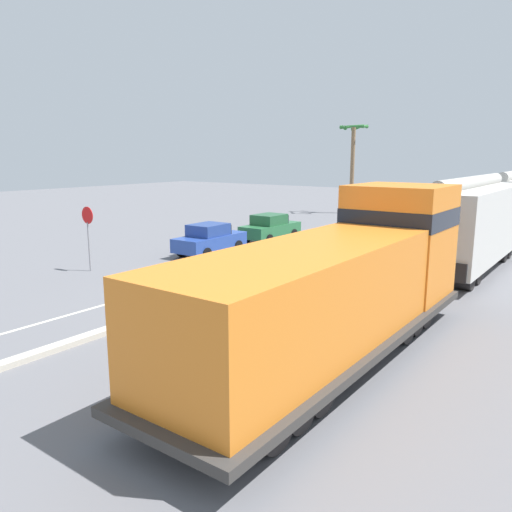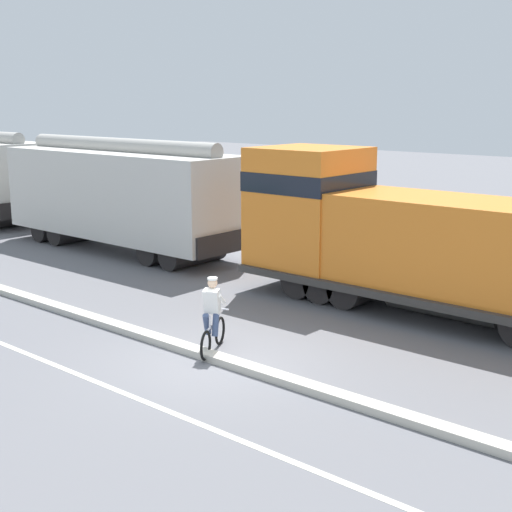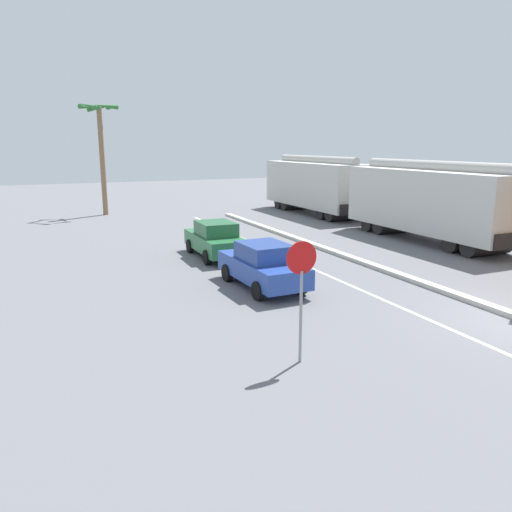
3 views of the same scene
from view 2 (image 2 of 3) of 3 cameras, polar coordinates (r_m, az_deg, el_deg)
The scene contains 5 objects.
ground_plane at distance 15.60m, azimuth -3.31°, elevation -8.37°, with size 120.00×120.00×0.00m, color slate.
median_curb at distance 20.00m, azimuth -15.86°, elevation -3.90°, with size 0.36×36.00×0.16m, color beige.
locomotive at distance 19.16m, azimuth 12.80°, elevation 0.85°, with size 3.10×11.61×4.20m.
hopper_car_lead at distance 26.90m, azimuth -10.75°, elevation 4.79°, with size 2.90×10.60×4.18m.
cyclist at distance 15.85m, azimuth -3.50°, elevation -4.92°, with size 1.56×0.82×1.71m.
Camera 2 is at (-10.50, -10.13, 5.52)m, focal length 50.00 mm.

